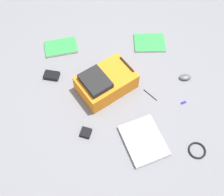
# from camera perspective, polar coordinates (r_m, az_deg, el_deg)

# --- Properties ---
(ground_plane) EXTENTS (3.98, 3.98, 0.00)m
(ground_plane) POSITION_cam_1_polar(r_m,az_deg,el_deg) (2.16, 0.90, 0.91)
(ground_plane) COLOR slate
(backpack) EXTENTS (0.46, 0.51, 0.20)m
(backpack) POSITION_cam_1_polar(r_m,az_deg,el_deg) (2.11, -1.41, 3.31)
(backpack) COLOR orange
(backpack) RESTS_ON ground_plane
(laptop) EXTENTS (0.40, 0.35, 0.03)m
(laptop) POSITION_cam_1_polar(r_m,az_deg,el_deg) (1.97, 6.61, -8.85)
(laptop) COLOR #929296
(laptop) RESTS_ON ground_plane
(book_comic) EXTENTS (0.22, 0.30, 0.02)m
(book_comic) POSITION_cam_1_polar(r_m,az_deg,el_deg) (2.48, -10.65, 10.46)
(book_comic) COLOR silver
(book_comic) RESTS_ON ground_plane
(book_blue) EXTENTS (0.23, 0.29, 0.02)m
(book_blue) POSITION_cam_1_polar(r_m,az_deg,el_deg) (2.50, 7.90, 11.42)
(book_blue) COLOR silver
(book_blue) RESTS_ON ground_plane
(computer_mouse) EXTENTS (0.06, 0.10, 0.03)m
(computer_mouse) POSITION_cam_1_polar(r_m,az_deg,el_deg) (2.31, 15.11, 4.25)
(computer_mouse) COLOR #4C4C51
(computer_mouse) RESTS_ON ground_plane
(cable_coil) EXTENTS (0.13, 0.13, 0.01)m
(cable_coil) POSITION_cam_1_polar(r_m,az_deg,el_deg) (2.03, 17.43, -10.46)
(cable_coil) COLOR black
(cable_coil) RESTS_ON ground_plane
(power_brick) EXTENTS (0.11, 0.14, 0.03)m
(power_brick) POSITION_cam_1_polar(r_m,az_deg,el_deg) (2.29, -12.56, 4.64)
(power_brick) COLOR black
(power_brick) RESTS_ON ground_plane
(pen_black) EXTENTS (0.11, 0.09, 0.01)m
(pen_black) POSITION_cam_1_polar(r_m,az_deg,el_deg) (2.17, 8.03, 0.67)
(pen_black) COLOR black
(pen_black) RESTS_ON ground_plane
(earbud_pouch) EXTENTS (0.10, 0.10, 0.03)m
(earbud_pouch) POSITION_cam_1_polar(r_m,az_deg,el_deg) (1.99, -5.53, -7.24)
(earbud_pouch) COLOR black
(earbud_pouch) RESTS_ON ground_plane
(usb_stick) EXTENTS (0.03, 0.05, 0.01)m
(usb_stick) POSITION_cam_1_polar(r_m,az_deg,el_deg) (2.18, 14.77, -0.94)
(usb_stick) COLOR #191999
(usb_stick) RESTS_ON ground_plane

